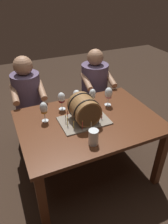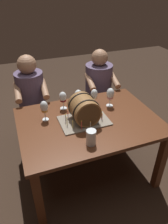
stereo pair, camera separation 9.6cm
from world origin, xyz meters
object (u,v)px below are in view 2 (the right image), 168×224
object	(u,v)px
person_seated_left	(33,107)
dining_table	(89,129)
wine_glass_amber	(44,107)
person_seated_right	(98,95)
wine_glass_rose	(110,94)
beer_pint	(91,138)
barrel_cake	(84,110)
wine_glass_empty	(78,94)
wine_glass_red	(63,98)
wine_glass_white	(94,95)

from	to	relation	value
person_seated_left	dining_table	bearing A→B (deg)	-60.02
wine_glass_amber	person_seated_right	distance (m)	1.06
wine_glass_rose	person_seated_right	size ratio (longest dim) A/B	0.18
beer_pint	person_seated_right	bearing A→B (deg)	63.05
barrel_cake	person_seated_left	distance (m)	0.89
wine_glass_rose	person_seated_right	world-z (taller)	person_seated_right
barrel_cake	wine_glass_amber	bearing A→B (deg)	155.85
dining_table	wine_glass_amber	world-z (taller)	wine_glass_amber
beer_pint	wine_glass_rose	bearing A→B (deg)	49.95
wine_glass_empty	wine_glass_amber	world-z (taller)	wine_glass_amber
wine_glass_red	wine_glass_empty	world-z (taller)	wine_glass_red
wine_glass_red	wine_glass_empty	bearing A→B (deg)	5.84
dining_table	wine_glass_empty	distance (m)	0.38
person_seated_right	barrel_cake	bearing A→B (deg)	-122.89
barrel_cake	wine_glass_rose	size ratio (longest dim) A/B	2.24
barrel_cake	beer_pint	xyz separation A→B (m)	(-0.06, -0.32, -0.06)
wine_glass_empty	person_seated_right	size ratio (longest dim) A/B	0.15
dining_table	wine_glass_white	size ratio (longest dim) A/B	6.97
wine_glass_rose	person_seated_right	distance (m)	0.68
wine_glass_red	beer_pint	distance (m)	0.61
wine_glass_amber	wine_glass_empty	bearing A→B (deg)	21.65
wine_glass_amber	dining_table	bearing A→B (deg)	-21.81
person_seated_left	beer_pint	bearing A→B (deg)	-73.22
wine_glass_rose	beer_pint	world-z (taller)	wine_glass_rose
wine_glass_white	person_seated_right	xyz separation A→B (m)	(0.28, 0.51, -0.32)
wine_glass_rose	wine_glass_empty	bearing A→B (deg)	155.91
dining_table	barrel_cake	world-z (taller)	barrel_cake
barrel_cake	wine_glass_amber	xyz separation A→B (m)	(-0.33, 0.15, 0.01)
wine_glass_rose	beer_pint	xyz separation A→B (m)	(-0.41, -0.49, -0.07)
barrel_cake	wine_glass_amber	distance (m)	0.37
wine_glass_empty	person_seated_left	size ratio (longest dim) A/B	0.15
wine_glass_empty	wine_glass_white	bearing A→B (deg)	-25.85
wine_glass_amber	person_seated_left	bearing A→B (deg)	94.57
beer_pint	person_seated_left	world-z (taller)	person_seated_left
wine_glass_empty	person_seated_left	world-z (taller)	person_seated_left
person_seated_right	wine_glass_rose	bearing A→B (deg)	-102.82
barrel_cake	wine_glass_empty	size ratio (longest dim) A/B	2.63
barrel_cake	wine_glass_white	xyz separation A→B (m)	(0.20, 0.23, 0.00)
beer_pint	barrel_cake	bearing A→B (deg)	79.37
barrel_cake	person_seated_right	distance (m)	0.94
wine_glass_red	wine_glass_white	xyz separation A→B (m)	(0.32, -0.05, 0.00)
person_seated_left	person_seated_right	size ratio (longest dim) A/B	1.03
wine_glass_empty	barrel_cake	bearing A→B (deg)	-99.22
wine_glass_white	person_seated_left	bearing A→B (deg)	138.39
wine_glass_empty	wine_glass_rose	world-z (taller)	wine_glass_rose
wine_glass_empty	person_seated_left	bearing A→B (deg)	134.21
wine_glass_red	person_seated_right	bearing A→B (deg)	37.45
dining_table	wine_glass_empty	xyz separation A→B (m)	(-0.00, 0.31, 0.23)
wine_glass_red	wine_glass_rose	distance (m)	0.48
person_seated_right	wine_glass_amber	bearing A→B (deg)	-143.89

